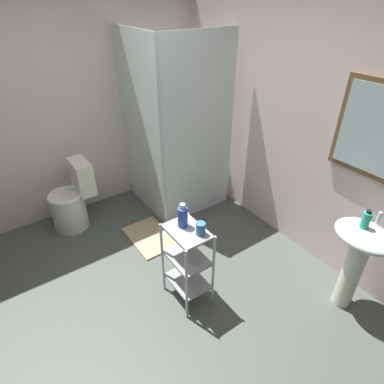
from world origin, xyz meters
TOP-DOWN VIEW (x-y plane):
  - ground_plane at (0.00, 0.00)m, footprint 4.20×4.20m
  - wall_back at (0.01, 1.85)m, footprint 4.20×0.14m
  - wall_left at (-1.85, 0.00)m, footprint 0.10×4.20m
  - shower_stall at (-1.23, 1.18)m, footprint 0.92×0.92m
  - pedestal_sink at (0.90, 1.52)m, footprint 0.46×0.37m
  - sink_faucet at (0.90, 1.64)m, footprint 0.03×0.03m
  - toilet at (-1.48, -0.00)m, footprint 0.37×0.49m
  - storage_cart at (0.08, 0.47)m, footprint 0.38×0.28m
  - hand_soap_bottle at (0.87, 1.51)m, footprint 0.06×0.06m
  - shampoo_bottle_blue at (0.02, 0.48)m, footprint 0.08×0.08m
  - rinse_cup at (0.18, 0.53)m, footprint 0.07×0.07m
  - bath_mat at (-0.79, 0.57)m, footprint 0.60×0.40m

SIDE VIEW (x-z plane):
  - ground_plane at x=0.00m, z-range -0.02..0.00m
  - bath_mat at x=-0.79m, z-range 0.00..0.02m
  - toilet at x=-1.48m, z-range -0.07..0.69m
  - storage_cart at x=0.08m, z-range 0.07..0.81m
  - shower_stall at x=-1.23m, z-range -0.54..1.46m
  - pedestal_sink at x=0.90m, z-range 0.17..0.98m
  - rinse_cup at x=0.18m, z-range 0.74..0.84m
  - shampoo_bottle_blue at x=0.02m, z-range 0.73..0.93m
  - sink_faucet at x=0.90m, z-range 0.81..0.91m
  - hand_soap_bottle at x=0.87m, z-range 0.80..0.96m
  - wall_left at x=-1.85m, z-range 0.00..2.50m
  - wall_back at x=0.01m, z-range 0.00..2.50m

